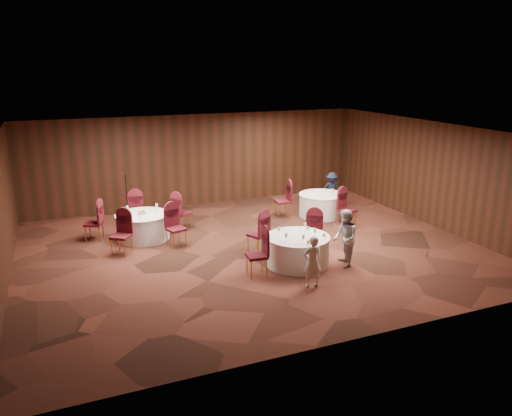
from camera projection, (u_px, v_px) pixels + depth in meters
name	position (u px, v px, depth m)	size (l,w,h in m)	color
ground	(252.00, 249.00, 13.60)	(12.00, 12.00, 0.00)	black
room_shell	(252.00, 179.00, 13.05)	(12.00, 12.00, 12.00)	silver
table_main	(298.00, 250.00, 12.50)	(1.61, 1.61, 0.74)	white
table_left	(143.00, 226.00, 14.34)	(1.53, 1.53, 0.74)	white
table_right	(321.00, 205.00, 16.52)	(1.50, 1.50, 0.74)	white
chairs_main	(278.00, 239.00, 12.89)	(2.82, 2.03, 1.00)	#410D15
chairs_left	(142.00, 222.00, 14.35)	(3.27, 3.00, 1.00)	#410D15
chairs_right	(314.00, 206.00, 15.96)	(2.02, 2.34, 1.00)	#410D15
tabletop_main	(305.00, 233.00, 12.33)	(1.14, 1.11, 0.22)	silver
tabletop_left	(142.00, 211.00, 14.21)	(0.91, 0.77, 0.22)	silver
tabletop_right	(332.00, 190.00, 16.23)	(0.08, 0.08, 0.22)	silver
mic_stand	(128.00, 207.00, 16.08)	(0.24, 0.24, 1.48)	black
woman_a	(312.00, 262.00, 11.17)	(0.44, 0.29, 1.21)	silver
woman_b	(345.00, 238.00, 12.32)	(0.70, 0.55, 1.45)	#ABACB0
man_c	(332.00, 189.00, 17.57)	(0.79, 0.45, 1.22)	black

